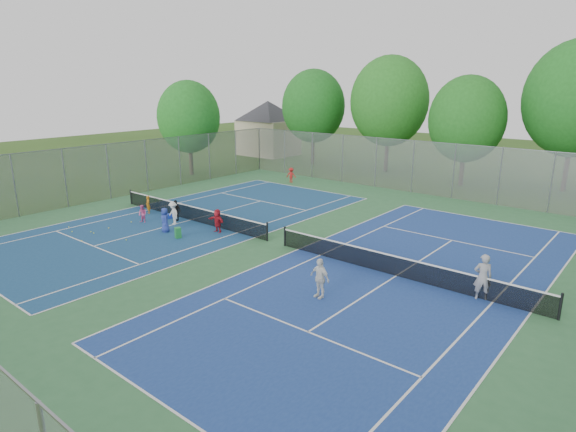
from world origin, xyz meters
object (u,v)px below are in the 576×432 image
at_px(net_left, 190,213).
at_px(instructor, 483,277).
at_px(ball_crate, 169,216).
at_px(ball_hopper, 178,233).
at_px(net_right, 397,267).

height_order(net_left, instructor, instructor).
relative_size(net_left, ball_crate, 38.92).
bearing_deg(net_left, ball_crate, -158.02).
xyz_separation_m(ball_crate, instructor, (19.01, 0.54, 0.80)).
xyz_separation_m(net_left, ball_hopper, (2.27, -2.71, -0.16)).
height_order(net_left, ball_crate, net_left).
bearing_deg(net_right, instructor, -0.16).
bearing_deg(net_right, ball_crate, -177.94).
bearing_deg(instructor, ball_hopper, -19.02).
bearing_deg(ball_hopper, net_right, 13.01).
distance_m(net_right, instructor, 3.67).
xyz_separation_m(net_right, ball_hopper, (-11.73, -2.71, -0.16)).
height_order(ball_hopper, instructor, instructor).
distance_m(ball_hopper, instructor, 15.62).
bearing_deg(net_right, ball_hopper, -166.99).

